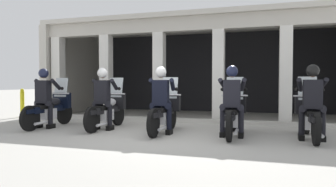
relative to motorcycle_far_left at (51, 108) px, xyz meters
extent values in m
plane|color=#A8A59E|center=(3.26, 2.70, -0.50)|extent=(80.00, 80.00, 0.00)
cube|color=black|center=(3.25, 5.95, 1.14)|extent=(10.72, 0.24, 3.28)
cube|color=#BCB7AD|center=(3.25, 2.49, 2.56)|extent=(10.72, 0.36, 0.44)
cube|color=#BCB7AD|center=(3.25, 4.15, 2.86)|extent=(10.72, 4.01, 0.16)
cube|color=#BCB7AD|center=(-2.01, 4.15, 1.14)|extent=(0.30, 4.01, 3.28)
cube|color=silver|center=(-1.61, 2.49, 0.92)|extent=(0.35, 0.36, 2.84)
cube|color=silver|center=(0.33, 2.49, 0.92)|extent=(0.35, 0.36, 2.84)
cube|color=silver|center=(2.28, 2.49, 0.92)|extent=(0.35, 0.36, 2.84)
cube|color=silver|center=(4.22, 2.49, 0.92)|extent=(0.35, 0.36, 2.84)
cube|color=silver|center=(6.17, 2.49, 0.92)|extent=(0.35, 0.36, 2.84)
cube|color=#B7B5AD|center=(3.25, 1.99, -0.44)|extent=(10.32, 0.24, 0.12)
cylinder|color=black|center=(0.00, 0.58, -0.18)|extent=(0.09, 0.64, 0.64)
cylinder|color=black|center=(0.00, -0.82, -0.18)|extent=(0.09, 0.64, 0.64)
cube|color=black|center=(0.00, 0.58, 0.03)|extent=(0.14, 0.44, 0.08)
cube|color=silver|center=(0.00, -0.17, -0.13)|extent=(0.28, 0.44, 0.28)
cube|color=black|center=(0.00, -0.12, 0.00)|extent=(0.18, 1.24, 0.16)
ellipsoid|color=black|center=(0.00, 0.10, 0.18)|extent=(0.26, 0.48, 0.22)
cube|color=black|center=(0.00, -0.30, 0.07)|extent=(0.24, 0.52, 0.10)
cube|color=black|center=(0.00, -0.76, 0.00)|extent=(0.16, 0.48, 0.10)
cylinder|color=silver|center=(0.00, 0.52, 0.06)|extent=(0.05, 0.24, 0.53)
cube|color=black|center=(0.00, 0.46, 0.20)|extent=(0.52, 0.16, 0.44)
sphere|color=silver|center=(0.00, 0.56, 0.22)|extent=(0.18, 0.18, 0.18)
cube|color=silver|center=(0.00, 0.44, 0.57)|extent=(0.40, 0.14, 0.54)
cylinder|color=silver|center=(0.00, 0.36, 0.40)|extent=(0.62, 0.04, 0.04)
cylinder|color=silver|center=(0.12, -0.52, -0.32)|extent=(0.07, 0.55, 0.07)
cube|color=black|center=(0.00, -0.32, 0.47)|extent=(0.36, 0.22, 0.60)
cube|color=#591414|center=(0.00, -0.20, 0.49)|extent=(0.05, 0.02, 0.32)
sphere|color=#936B51|center=(0.00, -0.30, 0.92)|extent=(0.21, 0.21, 0.21)
sphere|color=#191E38|center=(0.00, -0.30, 0.95)|extent=(0.26, 0.26, 0.26)
cylinder|color=black|center=(0.14, -0.30, 0.16)|extent=(0.26, 0.29, 0.17)
cylinder|color=black|center=(0.20, -0.30, -0.12)|extent=(0.12, 0.12, 0.53)
cube|color=black|center=(0.20, -0.29, -0.44)|extent=(0.11, 0.26, 0.12)
cylinder|color=black|center=(-0.14, -0.30, 0.16)|extent=(0.26, 0.29, 0.17)
cylinder|color=black|center=(-0.20, -0.30, -0.12)|extent=(0.12, 0.12, 0.53)
cube|color=black|center=(-0.20, -0.29, -0.44)|extent=(0.11, 0.26, 0.12)
cylinder|color=black|center=(0.22, -0.09, 0.66)|extent=(0.19, 0.48, 0.31)
sphere|color=black|center=(0.26, 0.12, 0.55)|extent=(0.09, 0.09, 0.09)
cylinder|color=black|center=(-0.22, -0.09, 0.66)|extent=(0.19, 0.48, 0.31)
sphere|color=black|center=(-0.26, 0.12, 0.55)|extent=(0.09, 0.09, 0.09)
cylinder|color=black|center=(1.63, 0.78, -0.18)|extent=(0.09, 0.64, 0.64)
cylinder|color=black|center=(1.63, -0.62, -0.18)|extent=(0.09, 0.64, 0.64)
cube|color=black|center=(1.63, 0.78, 0.03)|extent=(0.14, 0.44, 0.08)
cube|color=silver|center=(1.63, 0.03, -0.13)|extent=(0.28, 0.44, 0.28)
cube|color=black|center=(1.63, 0.08, 0.00)|extent=(0.18, 1.24, 0.16)
ellipsoid|color=#B2B2B7|center=(1.63, 0.30, 0.18)|extent=(0.26, 0.48, 0.22)
cube|color=black|center=(1.63, -0.10, 0.07)|extent=(0.24, 0.52, 0.10)
cube|color=black|center=(1.63, -0.56, 0.00)|extent=(0.16, 0.48, 0.10)
cylinder|color=silver|center=(1.63, 0.72, 0.06)|extent=(0.05, 0.24, 0.53)
cube|color=black|center=(1.63, 0.66, 0.20)|extent=(0.52, 0.16, 0.44)
sphere|color=silver|center=(1.63, 0.76, 0.22)|extent=(0.18, 0.18, 0.18)
cube|color=silver|center=(1.63, 0.64, 0.57)|extent=(0.40, 0.14, 0.54)
cylinder|color=silver|center=(1.63, 0.56, 0.40)|extent=(0.62, 0.04, 0.04)
cylinder|color=silver|center=(1.75, -0.32, -0.32)|extent=(0.07, 0.55, 0.07)
cube|color=black|center=(1.63, -0.12, 0.47)|extent=(0.36, 0.22, 0.60)
cube|color=#14193F|center=(1.63, 0.00, 0.49)|extent=(0.05, 0.02, 0.32)
sphere|color=tan|center=(1.63, -0.10, 0.92)|extent=(0.21, 0.21, 0.21)
sphere|color=silver|center=(1.63, -0.10, 0.95)|extent=(0.26, 0.26, 0.26)
cylinder|color=black|center=(1.77, -0.10, 0.16)|extent=(0.26, 0.29, 0.17)
cylinder|color=black|center=(1.83, -0.10, -0.12)|extent=(0.12, 0.12, 0.53)
cube|color=black|center=(1.83, -0.09, -0.44)|extent=(0.11, 0.26, 0.12)
cylinder|color=black|center=(1.49, -0.10, 0.16)|extent=(0.26, 0.29, 0.17)
cylinder|color=black|center=(1.43, -0.10, -0.12)|extent=(0.12, 0.12, 0.53)
cube|color=black|center=(1.43, -0.09, -0.44)|extent=(0.11, 0.26, 0.12)
cylinder|color=black|center=(1.85, 0.11, 0.66)|extent=(0.19, 0.48, 0.31)
sphere|color=black|center=(1.89, 0.32, 0.55)|extent=(0.09, 0.09, 0.09)
cylinder|color=black|center=(1.41, 0.11, 0.66)|extent=(0.19, 0.48, 0.31)
sphere|color=black|center=(1.37, 0.32, 0.55)|extent=(0.09, 0.09, 0.09)
cylinder|color=black|center=(3.26, 0.59, -0.18)|extent=(0.09, 0.64, 0.64)
cylinder|color=black|center=(3.26, -0.81, -0.18)|extent=(0.09, 0.64, 0.64)
cube|color=black|center=(3.26, 0.59, 0.03)|extent=(0.14, 0.44, 0.08)
cube|color=silver|center=(3.26, -0.16, -0.13)|extent=(0.28, 0.44, 0.28)
cube|color=black|center=(3.26, -0.11, 0.00)|extent=(0.18, 1.24, 0.16)
ellipsoid|color=#1E2338|center=(3.26, 0.11, 0.18)|extent=(0.26, 0.48, 0.22)
cube|color=black|center=(3.26, -0.29, 0.07)|extent=(0.24, 0.52, 0.10)
cube|color=black|center=(3.26, -0.75, 0.00)|extent=(0.16, 0.48, 0.10)
cylinder|color=silver|center=(3.26, 0.53, 0.06)|extent=(0.05, 0.24, 0.53)
cube|color=black|center=(3.26, 0.47, 0.20)|extent=(0.52, 0.16, 0.44)
sphere|color=silver|center=(3.26, 0.57, 0.22)|extent=(0.18, 0.18, 0.18)
cube|color=silver|center=(3.26, 0.45, 0.57)|extent=(0.40, 0.14, 0.54)
cylinder|color=silver|center=(3.26, 0.37, 0.40)|extent=(0.62, 0.04, 0.04)
cylinder|color=silver|center=(3.38, -0.51, -0.32)|extent=(0.07, 0.55, 0.07)
cube|color=black|center=(3.26, -0.31, 0.47)|extent=(0.36, 0.22, 0.60)
cube|color=#14193F|center=(3.26, -0.19, 0.49)|extent=(0.05, 0.02, 0.32)
sphere|color=#936B51|center=(3.26, -0.29, 0.92)|extent=(0.21, 0.21, 0.21)
sphere|color=silver|center=(3.26, -0.29, 0.95)|extent=(0.26, 0.26, 0.26)
cylinder|color=black|center=(3.40, -0.29, 0.16)|extent=(0.26, 0.29, 0.17)
cylinder|color=black|center=(3.46, -0.29, -0.12)|extent=(0.12, 0.12, 0.53)
cube|color=black|center=(3.46, -0.28, -0.44)|extent=(0.11, 0.26, 0.12)
cylinder|color=black|center=(3.12, -0.29, 0.16)|extent=(0.26, 0.29, 0.17)
cylinder|color=black|center=(3.06, -0.29, -0.12)|extent=(0.12, 0.12, 0.53)
cube|color=black|center=(3.06, -0.28, -0.44)|extent=(0.11, 0.26, 0.12)
cylinder|color=black|center=(3.48, -0.08, 0.66)|extent=(0.19, 0.48, 0.31)
sphere|color=black|center=(3.52, 0.13, 0.55)|extent=(0.09, 0.09, 0.09)
cylinder|color=black|center=(3.04, -0.08, 0.66)|extent=(0.19, 0.48, 0.31)
sphere|color=black|center=(3.00, 0.13, 0.55)|extent=(0.09, 0.09, 0.09)
cylinder|color=black|center=(4.89, 0.63, -0.18)|extent=(0.09, 0.64, 0.64)
cylinder|color=black|center=(4.89, -0.77, -0.18)|extent=(0.09, 0.64, 0.64)
cube|color=black|center=(4.89, 0.63, 0.03)|extent=(0.14, 0.44, 0.08)
cube|color=silver|center=(4.89, -0.12, -0.13)|extent=(0.28, 0.44, 0.28)
cube|color=black|center=(4.89, -0.07, 0.00)|extent=(0.18, 1.24, 0.16)
ellipsoid|color=black|center=(4.89, 0.15, 0.18)|extent=(0.26, 0.48, 0.22)
cube|color=black|center=(4.89, -0.25, 0.07)|extent=(0.24, 0.52, 0.10)
cube|color=black|center=(4.89, -0.71, 0.00)|extent=(0.16, 0.48, 0.10)
cylinder|color=silver|center=(4.89, 0.57, 0.06)|extent=(0.05, 0.24, 0.53)
cube|color=black|center=(4.89, 0.51, 0.20)|extent=(0.52, 0.16, 0.44)
sphere|color=silver|center=(4.89, 0.61, 0.22)|extent=(0.18, 0.18, 0.18)
cube|color=silver|center=(4.89, 0.49, 0.57)|extent=(0.40, 0.14, 0.54)
cylinder|color=silver|center=(4.89, 0.41, 0.40)|extent=(0.62, 0.04, 0.04)
cylinder|color=silver|center=(5.01, -0.47, -0.32)|extent=(0.07, 0.55, 0.07)
cube|color=black|center=(4.89, -0.27, 0.47)|extent=(0.36, 0.22, 0.60)
cube|color=#14193F|center=(4.89, -0.15, 0.49)|extent=(0.05, 0.02, 0.32)
sphere|color=tan|center=(4.89, -0.25, 0.92)|extent=(0.21, 0.21, 0.21)
sphere|color=#191E38|center=(4.89, -0.25, 0.95)|extent=(0.26, 0.26, 0.26)
cylinder|color=black|center=(5.03, -0.25, 0.16)|extent=(0.26, 0.29, 0.17)
cylinder|color=black|center=(5.09, -0.25, -0.12)|extent=(0.12, 0.12, 0.53)
cube|color=black|center=(5.09, -0.24, -0.44)|extent=(0.11, 0.26, 0.12)
cylinder|color=black|center=(4.75, -0.25, 0.16)|extent=(0.26, 0.29, 0.17)
cylinder|color=black|center=(4.69, -0.25, -0.12)|extent=(0.12, 0.12, 0.53)
cube|color=black|center=(4.69, -0.24, -0.44)|extent=(0.11, 0.26, 0.12)
cylinder|color=black|center=(5.11, -0.04, 0.66)|extent=(0.19, 0.48, 0.31)
sphere|color=black|center=(5.15, 0.17, 0.55)|extent=(0.09, 0.09, 0.09)
cylinder|color=black|center=(4.67, -0.04, 0.66)|extent=(0.19, 0.48, 0.31)
sphere|color=black|center=(4.63, 0.17, 0.55)|extent=(0.09, 0.09, 0.09)
cylinder|color=black|center=(6.52, 0.73, -0.18)|extent=(0.09, 0.64, 0.64)
cylinder|color=black|center=(6.52, -0.67, -0.18)|extent=(0.09, 0.64, 0.64)
cube|color=black|center=(6.52, 0.73, 0.03)|extent=(0.14, 0.44, 0.08)
cube|color=silver|center=(6.52, -0.02, -0.13)|extent=(0.28, 0.44, 0.28)
cube|color=black|center=(6.52, 0.03, 0.00)|extent=(0.18, 1.24, 0.16)
ellipsoid|color=#1E2338|center=(6.52, 0.25, 0.18)|extent=(0.26, 0.48, 0.22)
cube|color=black|center=(6.52, -0.15, 0.07)|extent=(0.24, 0.52, 0.10)
cube|color=black|center=(6.52, -0.61, 0.00)|extent=(0.16, 0.48, 0.10)
cylinder|color=silver|center=(6.52, 0.67, 0.06)|extent=(0.05, 0.24, 0.53)
cube|color=black|center=(6.52, 0.61, 0.20)|extent=(0.52, 0.16, 0.44)
sphere|color=silver|center=(6.52, 0.71, 0.22)|extent=(0.18, 0.18, 0.18)
cube|color=silver|center=(6.52, 0.59, 0.57)|extent=(0.40, 0.14, 0.54)
cylinder|color=silver|center=(6.52, 0.51, 0.40)|extent=(0.62, 0.04, 0.04)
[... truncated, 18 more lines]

